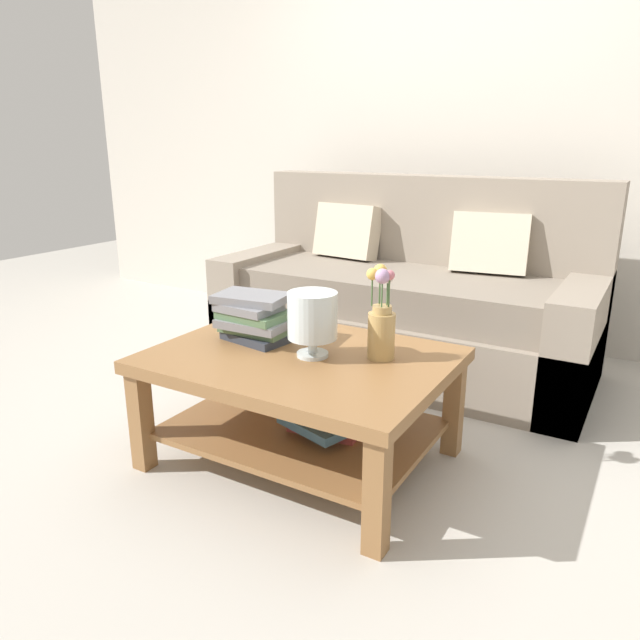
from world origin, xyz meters
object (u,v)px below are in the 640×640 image
at_px(book_stack_main, 254,317).
at_px(glass_hurricane_vase, 312,317).
at_px(coffee_table, 302,385).
at_px(flower_pitcher, 381,322).
at_px(couch, 406,303).

height_order(book_stack_main, glass_hurricane_vase, glass_hurricane_vase).
height_order(coffee_table, flower_pitcher, flower_pitcher).
bearing_deg(coffee_table, glass_hurricane_vase, 9.03).
distance_m(book_stack_main, flower_pitcher, 0.55).
distance_m(couch, book_stack_main, 1.22).
bearing_deg(book_stack_main, coffee_table, -11.13).
relative_size(coffee_table, flower_pitcher, 3.13).
distance_m(coffee_table, glass_hurricane_vase, 0.29).
xyz_separation_m(coffee_table, glass_hurricane_vase, (0.05, 0.01, 0.28)).
relative_size(couch, book_stack_main, 6.22).
relative_size(coffee_table, glass_hurricane_vase, 4.45).
distance_m(coffee_table, book_stack_main, 0.35).
distance_m(couch, glass_hurricane_vase, 1.26).
xyz_separation_m(glass_hurricane_vase, flower_pitcher, (0.23, 0.11, -0.01)).
bearing_deg(coffee_table, book_stack_main, 168.87).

